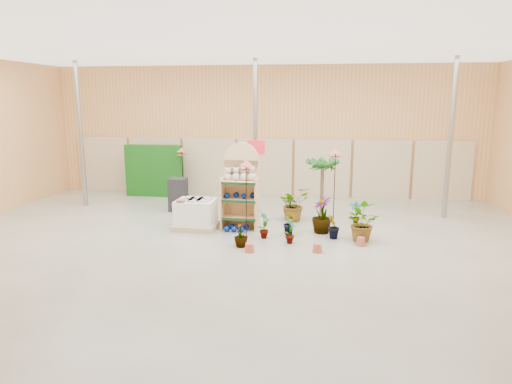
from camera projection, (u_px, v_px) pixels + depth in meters
room at (240, 147)px, 10.94m from camera, size 15.20×12.10×4.70m
display_shelf at (241, 189)px, 11.96m from camera, size 0.96×0.63×2.25m
teddy_bears at (241, 175)px, 11.78m from camera, size 0.83×0.22×0.36m
gazing_balls_shelf at (240, 195)px, 11.87m from camera, size 0.83×0.28×0.16m
gazing_balls_floor at (237, 228)px, 11.77m from camera, size 0.63×0.39×0.15m
pallet_stack at (196, 214)px, 11.93m from camera, size 1.12×0.95×0.80m
charcoal_planters at (178, 194)px, 13.86m from camera, size 0.50×0.50×1.00m
trellis_stock at (154, 171)px, 15.88m from camera, size 2.00×0.30×1.80m
offer_sign at (256, 162)px, 13.07m from camera, size 0.50×0.08×2.20m
bird_table_front at (246, 166)px, 10.97m from camera, size 0.34×0.34×1.91m
bird_table_right at (336, 154)px, 11.97m from camera, size 0.34×0.34×2.09m
bird_table_back at (182, 151)px, 15.18m from camera, size 0.34×0.34×1.77m
palm at (323, 164)px, 12.73m from camera, size 0.70×0.70×1.82m
potted_plant_0 at (264, 224)px, 11.08m from camera, size 0.30×0.40×0.70m
potted_plant_1 at (290, 223)px, 11.38m from camera, size 0.42×0.38×0.61m
potted_plant_3 at (322, 215)px, 11.54m from camera, size 0.69×0.69×0.94m
potted_plant_4 at (356, 213)px, 12.38m from camera, size 0.34×0.24×0.64m
potted_plant_6 at (294, 204)px, 12.73m from camera, size 1.14×1.13×0.95m
potted_plant_7 at (241, 235)px, 10.46m from camera, size 0.39×0.39×0.57m
potted_plant_8 at (290, 230)px, 10.69m from camera, size 0.30×0.39×0.66m
potted_plant_9 at (334, 226)px, 11.04m from camera, size 0.34×0.40×0.63m
potted_plant_10 at (360, 223)px, 10.89m from camera, size 0.99×1.04×0.90m
potted_plant_11 at (290, 207)px, 12.93m from camera, size 0.47×0.47×0.67m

